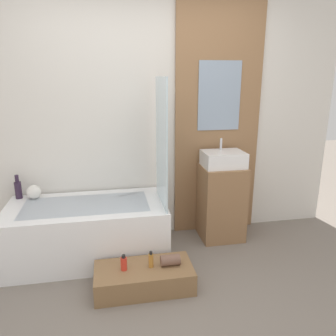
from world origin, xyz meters
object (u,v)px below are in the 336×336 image
Objects in this scene: vase_tall_dark at (18,189)px; bottle_soap_secondary at (151,260)px; bathtub at (88,230)px; sink at (223,159)px; vase_round_light at (34,192)px; wooden_step_bench at (144,278)px; bottle_soap_primary at (124,263)px.

vase_tall_dark is 1.53m from bottle_soap_secondary.
sink is (1.39, 0.15, 0.60)m from bathtub.
vase_round_light reaches higher than bathtub.
wooden_step_bench is 6.07× the size of bottle_soap_primary.
sink is 2.07m from vase_tall_dark.
vase_tall_dark is (-2.05, 0.14, -0.24)m from sink.
bathtub is 1.84× the size of wooden_step_bench.
vase_tall_dark is at bearing 166.40° from vase_round_light.
bottle_soap_secondary is at bearing 0.00° from bottle_soap_primary.
bathtub reaches higher than wooden_step_bench.
wooden_step_bench is at bearing -140.85° from sink.
vase_round_light reaches higher than wooden_step_bench.
bathtub is 10.44× the size of bottle_soap_secondary.
bottle_soap_secondary is at bearing -39.60° from vase_round_light.
vase_round_light is 0.97× the size of bottle_soap_secondary.
sink reaches higher than bathtub.
bottle_soap_primary is at bearing 180.00° from bottle_soap_secondary.
bathtub is at bearing 117.11° from bottle_soap_primary.
wooden_step_bench is at bearing -41.30° from vase_round_light.
vase_round_light is (0.15, -0.04, -0.03)m from vase_tall_dark.
bathtub reaches higher than bottle_soap_primary.
bathtub is 0.80m from bottle_soap_secondary.
vase_round_light is (-0.97, 0.86, 0.51)m from wooden_step_bench.
bottle_soap_primary is at bearing -42.80° from vase_tall_dark.
vase_round_light is (-0.51, 0.26, 0.34)m from bathtub.
bottle_soap_secondary is at bearing 0.00° from wooden_step_bench.
vase_round_light is at bearing -13.60° from vase_tall_dark.
bottle_soap_secondary is (0.53, -0.60, -0.02)m from bathtub.
sink reaches higher than wooden_step_bench.
vase_tall_dark reaches higher than bathtub.
wooden_step_bench is at bearing -38.43° from vase_tall_dark.
bottle_soap_secondary reaches higher than bottle_soap_primary.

